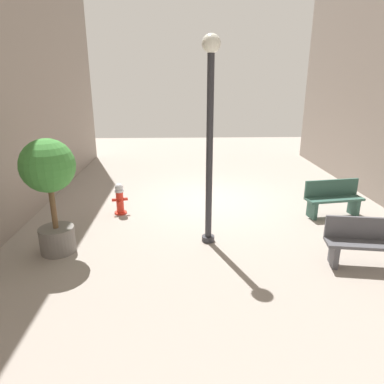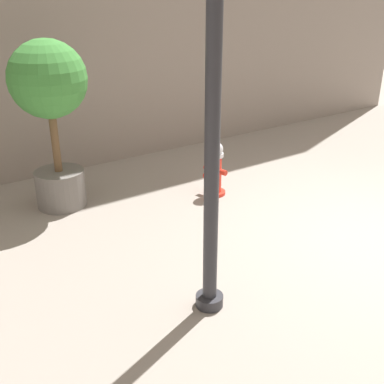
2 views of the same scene
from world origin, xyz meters
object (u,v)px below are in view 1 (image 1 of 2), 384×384
Objects in this scene: fire_hydrant at (120,199)px; bench_near at (333,198)px; street_lamp at (210,122)px; bench_far at (373,242)px; planter_tree at (50,181)px.

bench_near is at bearing 176.69° from fire_hydrant.
bench_far is at bearing 158.98° from street_lamp.
bench_near is 0.36× the size of street_lamp.
bench_far is at bearing 172.67° from planter_tree.
planter_tree is (6.57, 1.78, 1.06)m from bench_near.
fire_hydrant is at bearing -114.41° from planter_tree.
street_lamp reaches higher than fire_hydrant.
bench_far is at bearing 82.39° from bench_near.
fire_hydrant is 0.36× the size of planter_tree.
bench_far is 6.36m from planter_tree.
fire_hydrant is at bearing -28.90° from bench_far.
street_lamp is (-2.22, 1.74, 2.20)m from fire_hydrant.
planter_tree is at bearing 15.18° from bench_near.
bench_far is 3.89m from street_lamp.
bench_near is at bearing -97.61° from bench_far.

